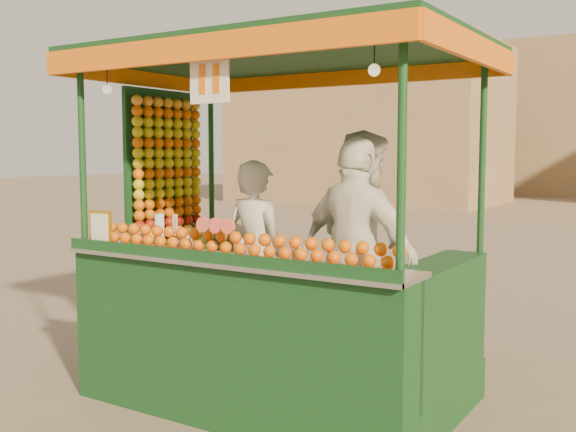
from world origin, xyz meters
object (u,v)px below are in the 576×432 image
Objects in this scene: juice_cart at (263,288)px; vendor_right at (357,254)px; vendor_left at (256,256)px; vendor_middle at (363,241)px.

juice_cart is 0.79m from vendor_right.
vendor_right is (0.92, -0.01, 0.09)m from vendor_left.
vendor_left is 0.90× the size of vendor_right.
juice_cart is 0.93m from vendor_middle.
vendor_middle is 0.56m from vendor_right.
juice_cart is 1.68× the size of vendor_middle.
vendor_right is at bearing 15.19° from juice_cart.
vendor_middle reaches higher than vendor_right.
vendor_middle is at bearing -140.54° from vendor_left.
vendor_middle is 1.03× the size of vendor_right.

